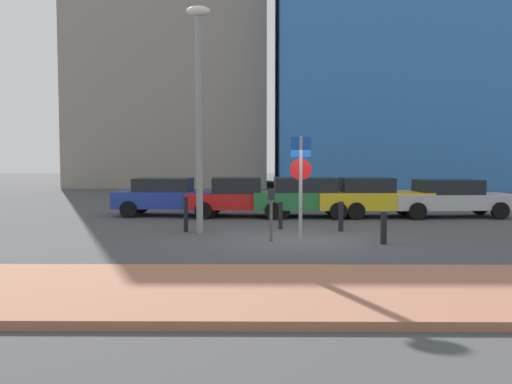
# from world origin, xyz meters

# --- Properties ---
(ground_plane) EXTENTS (120.00, 120.00, 0.00)m
(ground_plane) POSITION_xyz_m (0.00, 0.00, 0.00)
(ground_plane) COLOR #424244
(sidewalk_brick) EXTENTS (40.00, 3.87, 0.14)m
(sidewalk_brick) POSITION_xyz_m (0.00, -6.07, 0.07)
(sidewalk_brick) COLOR #9E664C
(sidewalk_brick) RESTS_ON ground
(parked_car_blue) EXTENTS (4.56, 2.16, 1.47)m
(parked_car_blue) POSITION_xyz_m (-4.50, 6.34, 0.77)
(parked_car_blue) COLOR #1E389E
(parked_car_blue) RESTS_ON ground
(parked_car_red) EXTENTS (4.31, 2.10, 1.51)m
(parked_car_red) POSITION_xyz_m (-1.73, 6.04, 0.76)
(parked_car_red) COLOR red
(parked_car_red) RESTS_ON ground
(parked_car_green) EXTENTS (4.51, 2.06, 1.52)m
(parked_car_green) POSITION_xyz_m (0.92, 5.91, 0.79)
(parked_car_green) COLOR #237238
(parked_car_green) RESTS_ON ground
(parked_car_yellow) EXTENTS (4.32, 2.12, 1.52)m
(parked_car_yellow) POSITION_xyz_m (3.24, 5.88, 0.77)
(parked_car_yellow) COLOR gold
(parked_car_yellow) RESTS_ON ground
(parked_car_silver) EXTENTS (4.64, 2.09, 1.44)m
(parked_car_silver) POSITION_xyz_m (6.24, 5.90, 0.76)
(parked_car_silver) COLOR #B7BABF
(parked_car_silver) RESTS_ON ground
(parking_sign_post) EXTENTS (0.60, 0.10, 2.89)m
(parking_sign_post) POSITION_xyz_m (0.14, 0.22, 1.82)
(parking_sign_post) COLOR gray
(parking_sign_post) RESTS_ON ground
(parking_meter) EXTENTS (0.18, 0.14, 1.43)m
(parking_meter) POSITION_xyz_m (-0.69, -0.24, 0.93)
(parking_meter) COLOR #4C4C51
(parking_meter) RESTS_ON ground
(street_lamp) EXTENTS (0.70, 0.36, 6.75)m
(street_lamp) POSITION_xyz_m (-2.82, 1.37, 3.99)
(street_lamp) COLOR gray
(street_lamp) RESTS_ON ground
(traffic_bollard_near) EXTENTS (0.14, 0.14, 1.07)m
(traffic_bollard_near) POSITION_xyz_m (-3.28, 1.67, 0.54)
(traffic_bollard_near) COLOR black
(traffic_bollard_near) RESTS_ON ground
(traffic_bollard_mid) EXTENTS (0.16, 0.16, 0.92)m
(traffic_bollard_mid) POSITION_xyz_m (1.51, 1.84, 0.46)
(traffic_bollard_mid) COLOR black
(traffic_bollard_mid) RESTS_ON ground
(traffic_bollard_far) EXTENTS (0.13, 0.13, 0.87)m
(traffic_bollard_far) POSITION_xyz_m (-0.34, 2.38, 0.43)
(traffic_bollard_far) COLOR black
(traffic_bollard_far) RESTS_ON ground
(traffic_bollard_edge) EXTENTS (0.17, 0.17, 0.85)m
(traffic_bollard_edge) POSITION_xyz_m (2.29, -0.64, 0.43)
(traffic_bollard_edge) COLOR black
(traffic_bollard_edge) RESTS_ON ground
(building_colorful_midrise) EXTENTS (15.56, 14.39, 26.31)m
(building_colorful_midrise) POSITION_xyz_m (8.10, 28.73, 13.15)
(building_colorful_midrise) COLOR #3372BF
(building_colorful_midrise) RESTS_ON ground
(building_under_construction) EXTENTS (14.84, 14.49, 20.23)m
(building_under_construction) POSITION_xyz_m (-7.97, 31.55, 10.12)
(building_under_construction) COLOR gray
(building_under_construction) RESTS_ON ground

